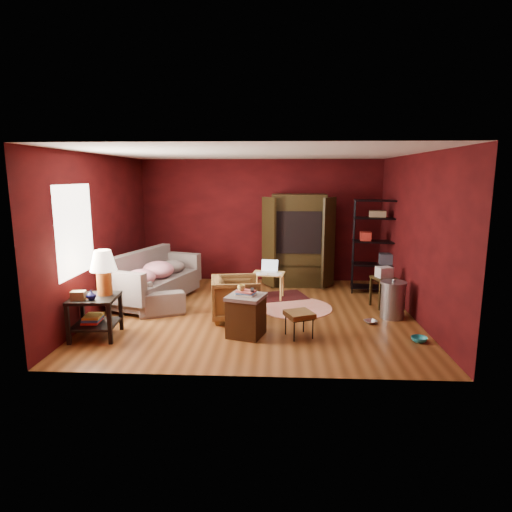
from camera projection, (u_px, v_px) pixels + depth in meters
The scene contains 18 objects.
room at pixel (253, 236), 7.43m from camera, with size 5.54×5.04×2.84m.
sofa at pixel (156, 282), 8.29m from camera, with size 2.06×0.60×0.80m, color #675C59.
armchair at pixel (236, 296), 7.29m from camera, with size 0.79×0.74×0.81m, color black.
pet_bowl_steel at pixel (371, 317), 7.12m from camera, with size 0.21×0.05×0.21m, color #B8BBBF.
pet_bowl_turquoise at pixel (419, 334), 6.32m from camera, with size 0.23×0.07×0.23m, color teal.
vase at pixel (91, 295), 6.26m from camera, with size 0.14×0.15×0.14m, color #0C0E3F.
mug at pixel (241, 287), 6.44m from camera, with size 0.12×0.09×0.12m, color #E5DD70.
side_table at pixel (99, 285), 6.46m from camera, with size 0.73×0.73×1.32m.
sofa_cushions at pixel (153, 280), 8.29m from camera, with size 1.45×2.31×0.91m.
hamper at pixel (246, 315), 6.53m from camera, with size 0.66×0.66×0.74m.
footstool at pixel (299, 315), 6.49m from camera, with size 0.51×0.51×0.39m.
rug_round at pixel (295, 307), 7.98m from camera, with size 1.38×1.38×0.01m.
rug_oriental at pixel (278, 296), 8.69m from camera, with size 1.28×1.05×0.01m.
laptop_desk at pixel (269, 275), 8.50m from camera, with size 0.67×0.55×0.77m.
tv_armoire at pixel (298, 239), 9.46m from camera, with size 1.60×0.84×2.03m.
wire_shelving at pixel (377, 242), 8.87m from camera, with size 1.00×0.53×1.95m.
small_stand at pixel (384, 277), 7.92m from camera, with size 0.49×0.49×0.77m.
trash_can at pixel (393, 300), 7.37m from camera, with size 0.51×0.51×0.69m.
Camera 1 is at (0.38, -7.38, 2.42)m, focal length 30.00 mm.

